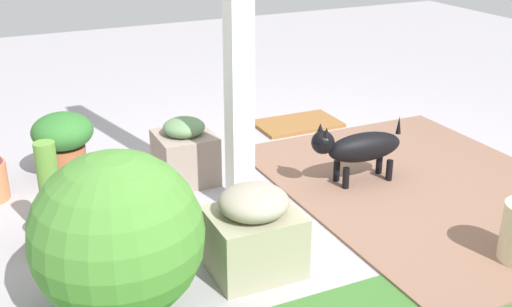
{
  "coord_description": "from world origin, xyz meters",
  "views": [
    {
      "loc": [
        1.9,
        3.27,
        1.86
      ],
      "look_at": [
        0.37,
        0.05,
        0.38
      ],
      "focal_mm": 44.83,
      "sensor_mm": 36.0,
      "label": 1
    }
  ],
  "objects_px": {
    "stone_planter_nearest": "(185,153)",
    "dog": "(358,147)",
    "doormat": "(297,124)",
    "porch_pillar": "(238,0)",
    "terracotta_pot_tall": "(52,207)",
    "stone_planter_mid": "(254,232)",
    "terracotta_pot_broad": "(63,140)",
    "round_shrub": "(117,236)"
  },
  "relations": [
    {
      "from": "porch_pillar",
      "to": "stone_planter_mid",
      "type": "relative_size",
      "value": 5.34
    },
    {
      "from": "terracotta_pot_tall",
      "to": "stone_planter_mid",
      "type": "bearing_deg",
      "value": 139.34
    },
    {
      "from": "porch_pillar",
      "to": "terracotta_pot_tall",
      "type": "bearing_deg",
      "value": -3.19
    },
    {
      "from": "porch_pillar",
      "to": "dog",
      "type": "height_order",
      "value": "porch_pillar"
    },
    {
      "from": "dog",
      "to": "doormat",
      "type": "bearing_deg",
      "value": -99.63
    },
    {
      "from": "stone_planter_mid",
      "to": "dog",
      "type": "relative_size",
      "value": 0.72
    },
    {
      "from": "porch_pillar",
      "to": "stone_planter_mid",
      "type": "height_order",
      "value": "porch_pillar"
    },
    {
      "from": "stone_planter_nearest",
      "to": "stone_planter_mid",
      "type": "height_order",
      "value": "stone_planter_mid"
    },
    {
      "from": "doormat",
      "to": "porch_pillar",
      "type": "bearing_deg",
      "value": 47.83
    },
    {
      "from": "stone_planter_nearest",
      "to": "porch_pillar",
      "type": "bearing_deg",
      "value": 108.64
    },
    {
      "from": "dog",
      "to": "stone_planter_mid",
      "type": "bearing_deg",
      "value": 31.61
    },
    {
      "from": "round_shrub",
      "to": "terracotta_pot_broad",
      "type": "bearing_deg",
      "value": -91.25
    },
    {
      "from": "porch_pillar",
      "to": "round_shrub",
      "type": "xyz_separation_m",
      "value": [
        0.94,
        0.74,
        -0.89
      ]
    },
    {
      "from": "stone_planter_mid",
      "to": "terracotta_pot_tall",
      "type": "distance_m",
      "value": 1.17
    },
    {
      "from": "porch_pillar",
      "to": "round_shrub",
      "type": "distance_m",
      "value": 1.49
    },
    {
      "from": "dog",
      "to": "terracotta_pot_tall",
      "type": "bearing_deg",
      "value": -2.71
    },
    {
      "from": "round_shrub",
      "to": "doormat",
      "type": "height_order",
      "value": "round_shrub"
    },
    {
      "from": "stone_planter_nearest",
      "to": "terracotta_pot_tall",
      "type": "height_order",
      "value": "terracotta_pot_tall"
    },
    {
      "from": "stone_planter_mid",
      "to": "round_shrub",
      "type": "bearing_deg",
      "value": 3.4
    },
    {
      "from": "stone_planter_nearest",
      "to": "terracotta_pot_broad",
      "type": "bearing_deg",
      "value": -30.05
    },
    {
      "from": "terracotta_pot_tall",
      "to": "round_shrub",
      "type": "bearing_deg",
      "value": 102.81
    },
    {
      "from": "dog",
      "to": "terracotta_pot_broad",
      "type": "bearing_deg",
      "value": -28.98
    },
    {
      "from": "stone_planter_mid",
      "to": "doormat",
      "type": "bearing_deg",
      "value": -124.68
    },
    {
      "from": "stone_planter_nearest",
      "to": "terracotta_pot_broad",
      "type": "distance_m",
      "value": 0.84
    },
    {
      "from": "stone_planter_nearest",
      "to": "dog",
      "type": "height_order",
      "value": "dog"
    },
    {
      "from": "round_shrub",
      "to": "terracotta_pot_broad",
      "type": "xyz_separation_m",
      "value": [
        -0.04,
        -1.69,
        -0.13
      ]
    },
    {
      "from": "terracotta_pot_tall",
      "to": "dog",
      "type": "relative_size",
      "value": 0.9
    },
    {
      "from": "stone_planter_nearest",
      "to": "dog",
      "type": "distance_m",
      "value": 1.17
    },
    {
      "from": "porch_pillar",
      "to": "dog",
      "type": "xyz_separation_m",
      "value": [
        -0.85,
        0.03,
        -1.02
      ]
    },
    {
      "from": "terracotta_pot_tall",
      "to": "doormat",
      "type": "distance_m",
      "value": 2.45
    },
    {
      "from": "porch_pillar",
      "to": "terracotta_pot_tall",
      "type": "height_order",
      "value": "porch_pillar"
    },
    {
      "from": "porch_pillar",
      "to": "terracotta_pot_broad",
      "type": "relative_size",
      "value": 5.59
    },
    {
      "from": "round_shrub",
      "to": "doormat",
      "type": "bearing_deg",
      "value": -136.3
    },
    {
      "from": "porch_pillar",
      "to": "terracotta_pot_tall",
      "type": "relative_size",
      "value": 4.29
    },
    {
      "from": "round_shrub",
      "to": "porch_pillar",
      "type": "bearing_deg",
      "value": -141.72
    },
    {
      "from": "stone_planter_nearest",
      "to": "round_shrub",
      "type": "relative_size",
      "value": 0.56
    },
    {
      "from": "porch_pillar",
      "to": "doormat",
      "type": "relative_size",
      "value": 3.67
    },
    {
      "from": "stone_planter_mid",
      "to": "doormat",
      "type": "xyz_separation_m",
      "value": [
        -1.29,
        -1.87,
        -0.22
      ]
    },
    {
      "from": "porch_pillar",
      "to": "stone_planter_mid",
      "type": "xyz_separation_m",
      "value": [
        0.24,
        0.7,
        -1.06
      ]
    },
    {
      "from": "terracotta_pot_broad",
      "to": "dog",
      "type": "height_order",
      "value": "same"
    },
    {
      "from": "stone_planter_mid",
      "to": "round_shrub",
      "type": "height_order",
      "value": "round_shrub"
    },
    {
      "from": "round_shrub",
      "to": "dog",
      "type": "distance_m",
      "value": 1.93
    }
  ]
}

